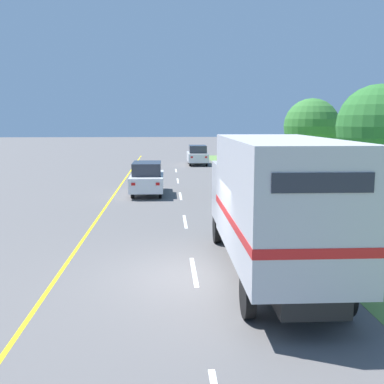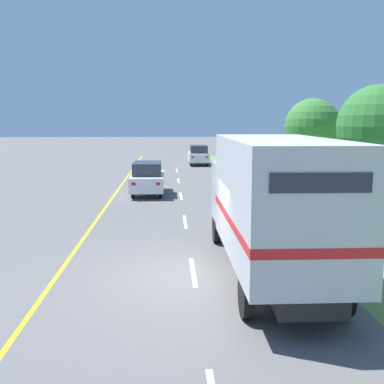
{
  "view_description": "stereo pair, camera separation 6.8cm",
  "coord_description": "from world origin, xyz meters",
  "px_view_note": "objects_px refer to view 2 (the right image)",
  "views": [
    {
      "loc": [
        -0.72,
        -12.49,
        4.21
      ],
      "look_at": [
        0.3,
        7.19,
        1.2
      ],
      "focal_mm": 45.0,
      "sensor_mm": 36.0,
      "label": 1
    },
    {
      "loc": [
        -0.66,
        -12.49,
        4.21
      ],
      "look_at": [
        0.3,
        7.19,
        1.2
      ],
      "focal_mm": 45.0,
      "sensor_mm": 36.0,
      "label": 2
    }
  ],
  "objects_px": {
    "horse_trailer_truck": "(272,202)",
    "roadside_tree_near": "(379,126)",
    "roadside_tree_mid": "(376,123)",
    "lead_car_white": "(148,178)",
    "delineator_post": "(355,258)",
    "lead_car_white_ahead": "(198,155)",
    "highway_sign": "(359,179)",
    "roadside_tree_far": "(313,126)"
  },
  "relations": [
    {
      "from": "horse_trailer_truck",
      "to": "roadside_tree_near",
      "type": "xyz_separation_m",
      "value": [
        6.73,
        9.04,
        1.8
      ]
    },
    {
      "from": "horse_trailer_truck",
      "to": "roadside_tree_mid",
      "type": "distance_m",
      "value": 21.26
    },
    {
      "from": "lead_car_white",
      "to": "roadside_tree_near",
      "type": "height_order",
      "value": "roadside_tree_near"
    },
    {
      "from": "roadside_tree_mid",
      "to": "delineator_post",
      "type": "height_order",
      "value": "roadside_tree_mid"
    },
    {
      "from": "horse_trailer_truck",
      "to": "lead_car_white",
      "type": "relative_size",
      "value": 1.91
    },
    {
      "from": "lead_car_white_ahead",
      "to": "highway_sign",
      "type": "relative_size",
      "value": 1.37
    },
    {
      "from": "highway_sign",
      "to": "roadside_tree_near",
      "type": "height_order",
      "value": "roadside_tree_near"
    },
    {
      "from": "lead_car_white",
      "to": "roadside_tree_mid",
      "type": "height_order",
      "value": "roadside_tree_mid"
    },
    {
      "from": "lead_car_white_ahead",
      "to": "delineator_post",
      "type": "xyz_separation_m",
      "value": [
        2.26,
        -31.9,
        -0.41
      ]
    },
    {
      "from": "lead_car_white_ahead",
      "to": "roadside_tree_far",
      "type": "height_order",
      "value": "roadside_tree_far"
    },
    {
      "from": "delineator_post",
      "to": "roadside_tree_mid",
      "type": "bearing_deg",
      "value": 65.46
    },
    {
      "from": "roadside_tree_near",
      "to": "delineator_post",
      "type": "relative_size",
      "value": 6.05
    },
    {
      "from": "highway_sign",
      "to": "roadside_tree_near",
      "type": "distance_m",
      "value": 4.5
    },
    {
      "from": "roadside_tree_far",
      "to": "delineator_post",
      "type": "height_order",
      "value": "roadside_tree_far"
    },
    {
      "from": "roadside_tree_mid",
      "to": "delineator_post",
      "type": "relative_size",
      "value": 6.67
    },
    {
      "from": "roadside_tree_near",
      "to": "lead_car_white_ahead",
      "type": "bearing_deg",
      "value": 106.2
    },
    {
      "from": "roadside_tree_near",
      "to": "roadside_tree_mid",
      "type": "xyz_separation_m",
      "value": [
        3.9,
        9.28,
        0.08
      ]
    },
    {
      "from": "highway_sign",
      "to": "delineator_post",
      "type": "distance_m",
      "value": 6.11
    },
    {
      "from": "roadside_tree_mid",
      "to": "roadside_tree_far",
      "type": "xyz_separation_m",
      "value": [
        -1.43,
        8.96,
        -0.36
      ]
    },
    {
      "from": "lead_car_white",
      "to": "roadside_tree_far",
      "type": "height_order",
      "value": "roadside_tree_far"
    },
    {
      "from": "lead_car_white",
      "to": "roadside_tree_mid",
      "type": "relative_size",
      "value": 0.7
    },
    {
      "from": "horse_trailer_truck",
      "to": "roadside_tree_far",
      "type": "bearing_deg",
      "value": 71.37
    },
    {
      "from": "roadside_tree_far",
      "to": "delineator_post",
      "type": "relative_size",
      "value": 6.19
    },
    {
      "from": "horse_trailer_truck",
      "to": "roadside_tree_near",
      "type": "relative_size",
      "value": 1.48
    },
    {
      "from": "roadside_tree_near",
      "to": "roadside_tree_far",
      "type": "bearing_deg",
      "value": 82.28
    },
    {
      "from": "roadside_tree_mid",
      "to": "highway_sign",
      "type": "bearing_deg",
      "value": -115.56
    },
    {
      "from": "lead_car_white_ahead",
      "to": "delineator_post",
      "type": "bearing_deg",
      "value": -85.95
    },
    {
      "from": "roadside_tree_near",
      "to": "roadside_tree_mid",
      "type": "bearing_deg",
      "value": 67.21
    },
    {
      "from": "highway_sign",
      "to": "roadside_tree_far",
      "type": "distance_m",
      "value": 22.23
    },
    {
      "from": "delineator_post",
      "to": "roadside_tree_far",
      "type": "bearing_deg",
      "value": 75.78
    },
    {
      "from": "horse_trailer_truck",
      "to": "lead_car_white",
      "type": "bearing_deg",
      "value": 104.78
    },
    {
      "from": "horse_trailer_truck",
      "to": "roadside_tree_far",
      "type": "height_order",
      "value": "roadside_tree_far"
    },
    {
      "from": "highway_sign",
      "to": "roadside_tree_near",
      "type": "xyz_separation_m",
      "value": [
        2.18,
        3.43,
        1.91
      ]
    },
    {
      "from": "lead_car_white",
      "to": "lead_car_white_ahead",
      "type": "bearing_deg",
      "value": 77.26
    },
    {
      "from": "lead_car_white_ahead",
      "to": "highway_sign",
      "type": "height_order",
      "value": "highway_sign"
    },
    {
      "from": "highway_sign",
      "to": "roadside_tree_far",
      "type": "height_order",
      "value": "roadside_tree_far"
    },
    {
      "from": "horse_trailer_truck",
      "to": "lead_car_white",
      "type": "xyz_separation_m",
      "value": [
        -3.87,
        14.66,
        -1.14
      ]
    },
    {
      "from": "horse_trailer_truck",
      "to": "roadside_tree_near",
      "type": "height_order",
      "value": "roadside_tree_near"
    },
    {
      "from": "lead_car_white",
      "to": "delineator_post",
      "type": "xyz_separation_m",
      "value": [
        6.18,
        -14.55,
        -0.42
      ]
    },
    {
      "from": "lead_car_white",
      "to": "lead_car_white_ahead",
      "type": "distance_m",
      "value": 17.79
    },
    {
      "from": "lead_car_white",
      "to": "roadside_tree_near",
      "type": "bearing_deg",
      "value": -27.94
    },
    {
      "from": "delineator_post",
      "to": "horse_trailer_truck",
      "type": "bearing_deg",
      "value": -177.23
    }
  ]
}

